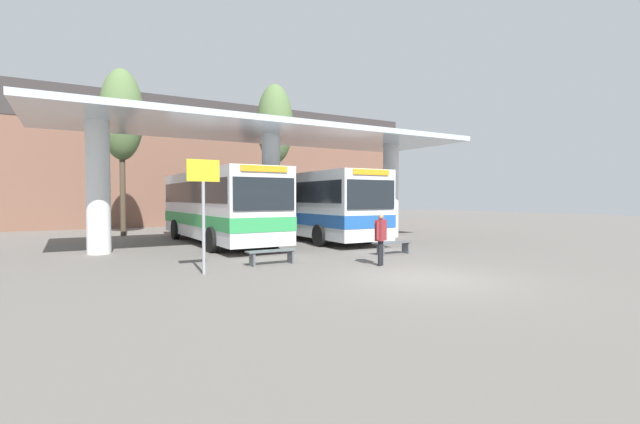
{
  "coord_description": "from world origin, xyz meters",
  "views": [
    {
      "loc": [
        -8.07,
        -8.27,
        2.12
      ],
      "look_at": [
        0.0,
        5.46,
        1.6
      ],
      "focal_mm": 24.0,
      "sensor_mm": 36.0,
      "label": 1
    }
  ],
  "objects_px": {
    "parked_car_street": "(210,214)",
    "waiting_bench_near_pillar": "(272,254)",
    "transit_bus_center_bay": "(310,203)",
    "pedestrian_waiting": "(381,234)",
    "transit_bus_left_bay": "(218,204)",
    "poplar_tree_behind_left": "(122,116)",
    "info_sign_platform": "(203,193)",
    "poplar_tree_behind_right": "(275,126)",
    "waiting_bench_mid_platform": "(393,245)"
  },
  "relations": [
    {
      "from": "parked_car_street",
      "to": "waiting_bench_near_pillar",
      "type": "bearing_deg",
      "value": -97.3
    },
    {
      "from": "transit_bus_center_bay",
      "to": "pedestrian_waiting",
      "type": "relative_size",
      "value": 6.6
    },
    {
      "from": "transit_bus_left_bay",
      "to": "parked_car_street",
      "type": "distance_m",
      "value": 10.25
    },
    {
      "from": "pedestrian_waiting",
      "to": "poplar_tree_behind_left",
      "type": "xyz_separation_m",
      "value": [
        -5.79,
        15.73,
        5.72
      ]
    },
    {
      "from": "waiting_bench_near_pillar",
      "to": "info_sign_platform",
      "type": "distance_m",
      "value": 3.1
    },
    {
      "from": "info_sign_platform",
      "to": "poplar_tree_behind_right",
      "type": "distance_m",
      "value": 17.9
    },
    {
      "from": "transit_bus_left_bay",
      "to": "waiting_bench_near_pillar",
      "type": "relative_size",
      "value": 6.5
    },
    {
      "from": "poplar_tree_behind_left",
      "to": "parked_car_street",
      "type": "height_order",
      "value": "poplar_tree_behind_left"
    },
    {
      "from": "waiting_bench_mid_platform",
      "to": "info_sign_platform",
      "type": "bearing_deg",
      "value": -174.82
    },
    {
      "from": "info_sign_platform",
      "to": "poplar_tree_behind_left",
      "type": "distance_m",
      "value": 15.16
    },
    {
      "from": "transit_bus_left_bay",
      "to": "waiting_bench_mid_platform",
      "type": "height_order",
      "value": "transit_bus_left_bay"
    },
    {
      "from": "info_sign_platform",
      "to": "parked_car_street",
      "type": "height_order",
      "value": "info_sign_platform"
    },
    {
      "from": "poplar_tree_behind_left",
      "to": "poplar_tree_behind_right",
      "type": "height_order",
      "value": "poplar_tree_behind_right"
    },
    {
      "from": "pedestrian_waiting",
      "to": "poplar_tree_behind_left",
      "type": "bearing_deg",
      "value": 81.48
    },
    {
      "from": "waiting_bench_near_pillar",
      "to": "parked_car_street",
      "type": "distance_m",
      "value": 17.42
    },
    {
      "from": "poplar_tree_behind_right",
      "to": "parked_car_street",
      "type": "relative_size",
      "value": 2.34
    },
    {
      "from": "waiting_bench_mid_platform",
      "to": "pedestrian_waiting",
      "type": "relative_size",
      "value": 0.94
    },
    {
      "from": "transit_bus_left_bay",
      "to": "parked_car_street",
      "type": "height_order",
      "value": "transit_bus_left_bay"
    },
    {
      "from": "transit_bus_left_bay",
      "to": "poplar_tree_behind_left",
      "type": "distance_m",
      "value": 8.86
    },
    {
      "from": "transit_bus_center_bay",
      "to": "info_sign_platform",
      "type": "bearing_deg",
      "value": 45.87
    },
    {
      "from": "poplar_tree_behind_left",
      "to": "poplar_tree_behind_right",
      "type": "xyz_separation_m",
      "value": [
        9.48,
        0.32,
        0.29
      ]
    },
    {
      "from": "parked_car_street",
      "to": "transit_bus_center_bay",
      "type": "bearing_deg",
      "value": -75.08
    },
    {
      "from": "transit_bus_center_bay",
      "to": "waiting_bench_near_pillar",
      "type": "bearing_deg",
      "value": 53.77
    },
    {
      "from": "parked_car_street",
      "to": "pedestrian_waiting",
      "type": "bearing_deg",
      "value": -87.85
    },
    {
      "from": "waiting_bench_near_pillar",
      "to": "poplar_tree_behind_left",
      "type": "xyz_separation_m",
      "value": [
        -2.94,
        13.81,
        6.37
      ]
    },
    {
      "from": "transit_bus_center_bay",
      "to": "info_sign_platform",
      "type": "height_order",
      "value": "transit_bus_center_bay"
    },
    {
      "from": "waiting_bench_mid_platform",
      "to": "pedestrian_waiting",
      "type": "height_order",
      "value": "pedestrian_waiting"
    },
    {
      "from": "waiting_bench_mid_platform",
      "to": "poplar_tree_behind_left",
      "type": "xyz_separation_m",
      "value": [
        -7.93,
        13.81,
        6.37
      ]
    },
    {
      "from": "pedestrian_waiting",
      "to": "poplar_tree_behind_left",
      "type": "height_order",
      "value": "poplar_tree_behind_left"
    },
    {
      "from": "poplar_tree_behind_left",
      "to": "transit_bus_left_bay",
      "type": "bearing_deg",
      "value": -62.5
    },
    {
      "from": "transit_bus_center_bay",
      "to": "info_sign_platform",
      "type": "relative_size",
      "value": 3.37
    },
    {
      "from": "waiting_bench_near_pillar",
      "to": "parked_car_street",
      "type": "xyz_separation_m",
      "value": [
        2.91,
        17.16,
        0.69
      ]
    },
    {
      "from": "transit_bus_center_bay",
      "to": "poplar_tree_behind_right",
      "type": "bearing_deg",
      "value": -99.3
    },
    {
      "from": "transit_bus_left_bay",
      "to": "poplar_tree_behind_left",
      "type": "bearing_deg",
      "value": -63.23
    },
    {
      "from": "info_sign_platform",
      "to": "poplar_tree_behind_right",
      "type": "xyz_separation_m",
      "value": [
        8.89,
        14.79,
        4.75
      ]
    },
    {
      "from": "waiting_bench_near_pillar",
      "to": "poplar_tree_behind_left",
      "type": "relative_size",
      "value": 0.18
    },
    {
      "from": "info_sign_platform",
      "to": "poplar_tree_behind_left",
      "type": "xyz_separation_m",
      "value": [
        -0.59,
        14.47,
        4.45
      ]
    },
    {
      "from": "transit_bus_center_bay",
      "to": "poplar_tree_behind_right",
      "type": "xyz_separation_m",
      "value": [
        1.33,
        7.28,
        5.16
      ]
    },
    {
      "from": "transit_bus_left_bay",
      "to": "poplar_tree_behind_right",
      "type": "bearing_deg",
      "value": -132.06
    },
    {
      "from": "transit_bus_center_bay",
      "to": "poplar_tree_behind_left",
      "type": "distance_m",
      "value": 11.77
    },
    {
      "from": "transit_bus_left_bay",
      "to": "waiting_bench_near_pillar",
      "type": "distance_m",
      "value": 7.41
    },
    {
      "from": "poplar_tree_behind_right",
      "to": "parked_car_street",
      "type": "distance_m",
      "value": 7.62
    },
    {
      "from": "pedestrian_waiting",
      "to": "transit_bus_center_bay",
      "type": "bearing_deg",
      "value": 46.2
    },
    {
      "from": "poplar_tree_behind_right",
      "to": "parked_car_street",
      "type": "height_order",
      "value": "poplar_tree_behind_right"
    },
    {
      "from": "transit_bus_center_bay",
      "to": "info_sign_platform",
      "type": "xyz_separation_m",
      "value": [
        -7.56,
        -7.51,
        0.41
      ]
    },
    {
      "from": "transit_bus_center_bay",
      "to": "waiting_bench_mid_platform",
      "type": "distance_m",
      "value": 7.02
    },
    {
      "from": "waiting_bench_near_pillar",
      "to": "pedestrian_waiting",
      "type": "xyz_separation_m",
      "value": [
        2.85,
        -1.92,
        0.65
      ]
    },
    {
      "from": "poplar_tree_behind_left",
      "to": "parked_car_street",
      "type": "distance_m",
      "value": 8.81
    },
    {
      "from": "transit_bus_center_bay",
      "to": "waiting_bench_mid_platform",
      "type": "height_order",
      "value": "transit_bus_center_bay"
    },
    {
      "from": "info_sign_platform",
      "to": "parked_car_street",
      "type": "bearing_deg",
      "value": 73.56
    }
  ]
}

